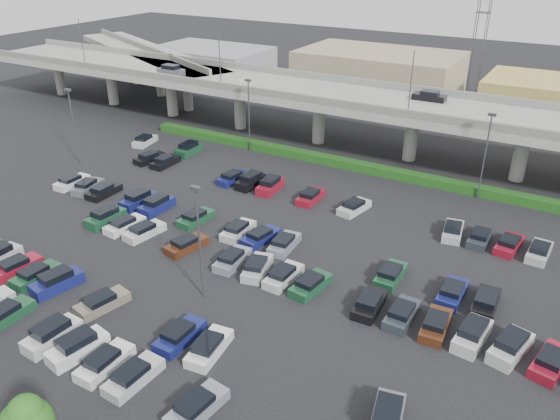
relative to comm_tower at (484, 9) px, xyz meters
name	(u,v)px	position (x,y,z in m)	size (l,w,h in m)	color
ground	(254,254)	(-4.00, -74.00, -15.61)	(280.00, 280.00, 0.00)	black
overpass	(377,105)	(-4.25, -42.00, -8.64)	(150.00, 13.00, 15.80)	gray
on_ramp	(147,56)	(-56.10, -30.95, -8.76)	(50.93, 30.13, 8.80)	gray
hedge	(355,166)	(-4.00, -49.00, -15.06)	(66.00, 1.60, 1.10)	#173E12
tree_row	(9,416)	(-3.30, -100.53, -12.09)	(65.07, 3.66, 5.94)	#332316
parked_cars	(216,264)	(-5.61, -78.03, -15.01)	(63.12, 41.66, 1.67)	navy
light_poles	(228,180)	(-8.12, -72.00, -9.37)	(66.90, 48.38, 10.30)	#48484C
distant_buildings	(508,92)	(8.38, -12.19, -11.87)	(138.00, 24.00, 9.00)	gray
comm_tower	(484,9)	(0.00, 0.00, 0.00)	(2.40, 2.40, 30.00)	#48484C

